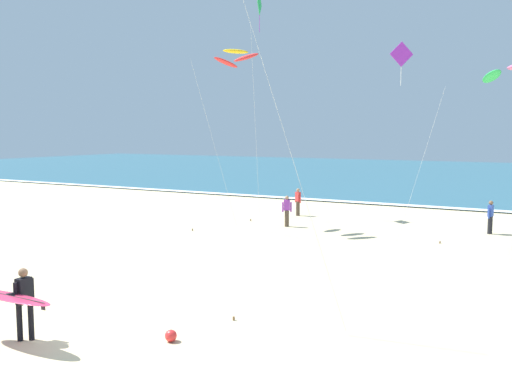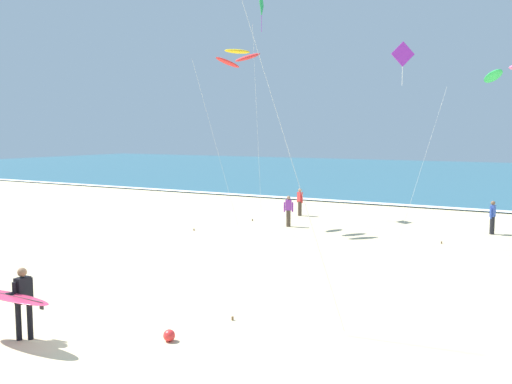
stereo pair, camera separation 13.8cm
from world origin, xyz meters
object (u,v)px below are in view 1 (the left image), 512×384
Objects in this scene: surfer_lead at (17,298)px; bystander_purple_top at (287,211)px; beach_ball at (171,336)px; kite_diamond_emerald_far at (259,12)px; bystander_red_top at (298,202)px; bystander_blue_top at (490,217)px; kite_diamond_violet_high at (403,63)px; kite_arc_golden_distant at (236,57)px.

bystander_purple_top is (-1.64, 17.30, -0.24)m from surfer_lead.
beach_ball is (4.62, -15.55, -0.67)m from bystander_purple_top.
surfer_lead is at bearing -76.24° from kite_diamond_emerald_far.
bystander_blue_top is (10.44, -0.89, 0.00)m from bystander_red_top.
bystander_blue_top is at bearing 56.80° from kite_diamond_violet_high.
kite_arc_golden_distant reaches higher than bystander_red_top.
kite_arc_golden_distant is (-3.88, 16.00, 7.45)m from surfer_lead.
surfer_lead is at bearing -110.94° from bystander_blue_top.
kite_diamond_emerald_far reaches higher than bystander_purple_top.
kite_diamond_emerald_far is at bearing 113.11° from beach_ball.
kite_diamond_emerald_far reaches higher than kite_arc_golden_distant.
kite_diamond_violet_high is (9.61, -5.10, -4.01)m from kite_diamond_emerald_far.
kite_diamond_emerald_far reaches higher than bystander_red_top.
kite_diamond_emerald_far is 8.02× the size of bystander_red_top.
beach_ball is at bearing -104.41° from bystander_blue_top.
surfer_lead is 3.57m from beach_ball.
kite_diamond_emerald_far is 5.59m from kite_arc_golden_distant.
kite_diamond_emerald_far is 1.50× the size of kite_diamond_violet_high.
bystander_red_top is at bearing 175.13° from bystander_blue_top.
kite_diamond_emerald_far reaches higher than beach_ball.
kite_arc_golden_distant is at bearing 115.70° from beach_ball.
kite_arc_golden_distant reaches higher than surfer_lead.
beach_ball is (5.72, -19.27, -0.67)m from bystander_red_top.
kite_arc_golden_distant is (-8.48, 0.62, 0.86)m from kite_diamond_violet_high.
kite_arc_golden_distant is 5.59× the size of bystander_blue_top.
beach_ball is at bearing 30.44° from surfer_lead.
bystander_red_top is at bearing 13.17° from kite_diamond_emerald_far.
kite_arc_golden_distant reaches higher than bystander_blue_top.
surfer_lead is 1.55× the size of bystander_purple_top.
kite_diamond_violet_high is at bearing -17.07° from bystander_purple_top.
bystander_purple_top is 5.68× the size of beach_ball.
bystander_blue_top is at bearing 16.83° from bystander_purple_top.
bystander_purple_top is (3.37, -3.18, -10.84)m from kite_diamond_emerald_far.
surfer_lead is at bearing -84.58° from bystander_purple_top.
bystander_blue_top is (9.34, 2.83, 0.00)m from bystander_purple_top.
kite_arc_golden_distant is at bearing -149.93° from bystander_purple_top.
kite_arc_golden_distant is at bearing -102.81° from bystander_red_top.
beach_ball is at bearing -66.89° from kite_diamond_emerald_far.
bystander_blue_top is (11.58, 4.12, -7.69)m from kite_arc_golden_distant.
kite_diamond_emerald_far is at bearing 136.66° from bystander_purple_top.
bystander_purple_top is 1.00× the size of bystander_red_top.
kite_diamond_violet_high is at bearing -37.50° from bystander_red_top.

